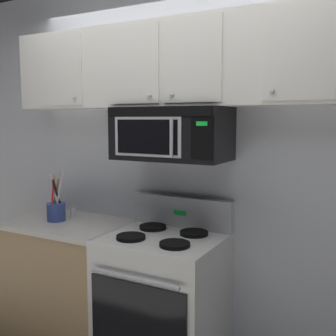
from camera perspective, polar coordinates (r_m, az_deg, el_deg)
back_wall at (r=2.94m, az=2.79°, el=0.62°), size 5.20×0.10×2.70m
stove_range at (r=2.86m, az=-0.66°, el=-17.98°), size 0.76×0.69×1.12m
over_range_microwave at (r=2.70m, az=0.51°, el=4.86°), size 0.76×0.43×0.35m
upper_cabinets at (r=2.75m, az=0.84°, el=14.30°), size 2.50×0.36×0.55m
counter_segment at (r=3.33m, az=-13.80°, el=-14.81°), size 0.93×0.65×0.90m
utensil_crock_blue at (r=3.21m, az=-15.48°, el=-5.62°), size 0.14×0.14×0.39m
salt_shaker at (r=3.30m, az=-13.24°, el=-5.97°), size 0.05×0.05×0.09m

